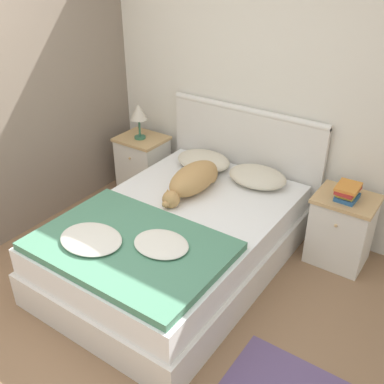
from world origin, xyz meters
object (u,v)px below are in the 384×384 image
Objects in this scene: pillow_right at (257,177)px; book_stack at (348,192)px; bed at (177,241)px; pillow_left at (204,161)px; table_lamp at (139,113)px; nightstand_left at (143,164)px; nightstand_right at (341,229)px; dog at (193,180)px.

pillow_right is 0.75m from book_stack.
pillow_left reaches higher than bed.
table_lamp is (-1.29, 0.01, 0.29)m from pillow_right.
pillow_right is (1.29, -0.03, 0.26)m from nightstand_left.
table_lamp is at bearing -179.44° from nightstand_right.
table_lamp reaches higher than pillow_right.
dog reaches higher than book_stack.
pillow_right is at bearing 70.83° from bed.
dog reaches higher than pillow_left.
table_lamp reaches higher than nightstand_right.
nightstand_right is at bearing 0.00° from nightstand_left.
dog is at bearing -24.76° from table_lamp.
nightstand_left and nightstand_right have the same top height.
pillow_right is 2.24× the size of book_stack.
nightstand_right is 0.79m from pillow_right.
book_stack is (-0.00, -0.02, 0.35)m from nightstand_right.
pillow_right is (0.54, 0.00, 0.00)m from pillow_left.
book_stack is at bearing 0.24° from pillow_left.
dog is 2.23× the size of table_lamp.
nightstand_right is (2.04, 0.00, 0.00)m from nightstand_left.
dog is at bearing -158.39° from nightstand_right.
pillow_left is 0.45m from dog.
nightstand_right is 2.12m from table_lamp.
nightstand_right is at bearing 1.17° from pillow_left.
pillow_left is 1.00× the size of pillow_right.
dog reaches higher than nightstand_right.
book_stack reaches higher than pillow_right.
book_stack is 0.65× the size of table_lamp.
table_lamp is at bearing 179.72° from pillow_right.
table_lamp is at bearing 142.33° from bed.
pillow_right is (0.27, 0.78, 0.32)m from bed.
pillow_right reaches higher than bed.
nightstand_right is 1.25m from dog.
nightstand_right is 1.17× the size of pillow_right.
book_stack is at bearing -93.23° from nightstand_right.
pillow_left is 2.24× the size of book_stack.
dog is at bearing -67.75° from pillow_left.
pillow_left is 0.65× the size of dog.
nightstand_right is 1.32m from pillow_left.
bed is 5.86× the size of table_lamp.
book_stack is 2.05m from table_lamp.
book_stack reaches higher than nightstand_left.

